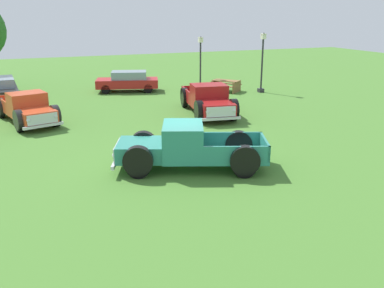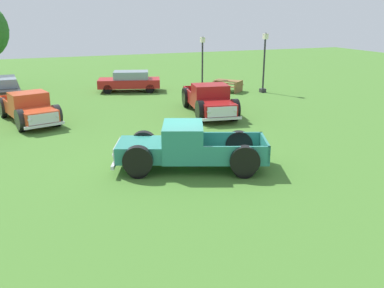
{
  "view_description": "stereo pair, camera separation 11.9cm",
  "coord_description": "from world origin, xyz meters",
  "px_view_note": "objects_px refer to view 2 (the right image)",
  "views": [
    {
      "loc": [
        -4.98,
        -13.62,
        5.29
      ],
      "look_at": [
        0.09,
        -0.87,
        0.9
      ],
      "focal_mm": 38.75,
      "sensor_mm": 36.0,
      "label": 1
    },
    {
      "loc": [
        -4.87,
        -13.66,
        5.29
      ],
      "look_at": [
        0.09,
        -0.87,
        0.9
      ],
      "focal_mm": 38.75,
      "sensor_mm": 36.0,
      "label": 2
    }
  ],
  "objects_px": {
    "pickup_truck_foreground": "(181,148)",
    "pickup_truck_behind_right": "(30,109)",
    "picnic_table": "(228,84)",
    "sedan_distant_b": "(130,81)",
    "lamp_post_far": "(264,62)",
    "pickup_truck_behind_left": "(210,101)",
    "lamp_post_near": "(202,61)",
    "sedan_distant_a": "(4,89)"
  },
  "relations": [
    {
      "from": "sedan_distant_a",
      "to": "lamp_post_near",
      "type": "relative_size",
      "value": 1.19
    },
    {
      "from": "pickup_truck_behind_left",
      "to": "sedan_distant_b",
      "type": "distance_m",
      "value": 8.72
    },
    {
      "from": "lamp_post_near",
      "to": "pickup_truck_behind_right",
      "type": "bearing_deg",
      "value": -152.69
    },
    {
      "from": "sedan_distant_b",
      "to": "lamp_post_near",
      "type": "bearing_deg",
      "value": -6.93
    },
    {
      "from": "pickup_truck_behind_left",
      "to": "sedan_distant_b",
      "type": "height_order",
      "value": "pickup_truck_behind_left"
    },
    {
      "from": "pickup_truck_foreground",
      "to": "pickup_truck_behind_right",
      "type": "relative_size",
      "value": 1.05
    },
    {
      "from": "pickup_truck_foreground",
      "to": "picnic_table",
      "type": "height_order",
      "value": "pickup_truck_foreground"
    },
    {
      "from": "sedan_distant_b",
      "to": "lamp_post_far",
      "type": "distance_m",
      "value": 9.27
    },
    {
      "from": "lamp_post_near",
      "to": "pickup_truck_foreground",
      "type": "bearing_deg",
      "value": -115.18
    },
    {
      "from": "pickup_truck_foreground",
      "to": "pickup_truck_behind_left",
      "type": "height_order",
      "value": "pickup_truck_behind_left"
    },
    {
      "from": "pickup_truck_behind_right",
      "to": "lamp_post_far",
      "type": "relative_size",
      "value": 1.33
    },
    {
      "from": "pickup_truck_foreground",
      "to": "pickup_truck_behind_left",
      "type": "distance_m",
      "value": 8.03
    },
    {
      "from": "pickup_truck_foreground",
      "to": "sedan_distant_a",
      "type": "relative_size",
      "value": 1.28
    },
    {
      "from": "pickup_truck_behind_right",
      "to": "sedan_distant_a",
      "type": "height_order",
      "value": "pickup_truck_behind_right"
    },
    {
      "from": "pickup_truck_behind_right",
      "to": "lamp_post_near",
      "type": "relative_size",
      "value": 1.45
    },
    {
      "from": "sedan_distant_b",
      "to": "pickup_truck_behind_left",
      "type": "bearing_deg",
      "value": -73.91
    },
    {
      "from": "pickup_truck_behind_right",
      "to": "lamp_post_far",
      "type": "distance_m",
      "value": 15.35
    },
    {
      "from": "sedan_distant_a",
      "to": "pickup_truck_behind_right",
      "type": "bearing_deg",
      "value": -77.59
    },
    {
      "from": "pickup_truck_foreground",
      "to": "lamp_post_near",
      "type": "height_order",
      "value": "lamp_post_near"
    },
    {
      "from": "sedan_distant_a",
      "to": "pickup_truck_behind_left",
      "type": "bearing_deg",
      "value": -38.09
    },
    {
      "from": "pickup_truck_behind_right",
      "to": "sedan_distant_a",
      "type": "distance_m",
      "value": 6.6
    },
    {
      "from": "picnic_table",
      "to": "lamp_post_far",
      "type": "bearing_deg",
      "value": -28.48
    },
    {
      "from": "pickup_truck_foreground",
      "to": "pickup_truck_behind_left",
      "type": "relative_size",
      "value": 1.0
    },
    {
      "from": "picnic_table",
      "to": "pickup_truck_behind_left",
      "type": "bearing_deg",
      "value": -123.47
    },
    {
      "from": "pickup_truck_foreground",
      "to": "picnic_table",
      "type": "xyz_separation_m",
      "value": [
        8.03,
        12.79,
        -0.27
      ]
    },
    {
      "from": "sedan_distant_b",
      "to": "picnic_table",
      "type": "height_order",
      "value": "sedan_distant_b"
    },
    {
      "from": "sedan_distant_b",
      "to": "lamp_post_near",
      "type": "xyz_separation_m",
      "value": [
        5.17,
        -0.63,
        1.19
      ]
    },
    {
      "from": "pickup_truck_behind_right",
      "to": "sedan_distant_b",
      "type": "distance_m",
      "value": 9.36
    },
    {
      "from": "pickup_truck_behind_right",
      "to": "lamp_post_near",
      "type": "bearing_deg",
      "value": 27.31
    },
    {
      "from": "pickup_truck_foreground",
      "to": "pickup_truck_behind_left",
      "type": "xyz_separation_m",
      "value": [
        4.13,
        6.89,
        0.01
      ]
    },
    {
      "from": "lamp_post_near",
      "to": "lamp_post_far",
      "type": "height_order",
      "value": "lamp_post_far"
    },
    {
      "from": "lamp_post_far",
      "to": "sedan_distant_b",
      "type": "bearing_deg",
      "value": 156.78
    },
    {
      "from": "pickup_truck_behind_left",
      "to": "lamp_post_near",
      "type": "distance_m",
      "value": 8.3
    },
    {
      "from": "pickup_truck_behind_left",
      "to": "picnic_table",
      "type": "relative_size",
      "value": 2.4
    },
    {
      "from": "sedan_distant_b",
      "to": "lamp_post_far",
      "type": "xyz_separation_m",
      "value": [
        8.43,
        -3.62,
        1.36
      ]
    },
    {
      "from": "sedan_distant_b",
      "to": "pickup_truck_behind_right",
      "type": "bearing_deg",
      "value": -134.46
    },
    {
      "from": "lamp_post_near",
      "to": "picnic_table",
      "type": "height_order",
      "value": "lamp_post_near"
    },
    {
      "from": "pickup_truck_behind_left",
      "to": "sedan_distant_a",
      "type": "bearing_deg",
      "value": 141.91
    },
    {
      "from": "pickup_truck_behind_left",
      "to": "sedan_distant_b",
      "type": "relative_size",
      "value": 1.25
    },
    {
      "from": "pickup_truck_foreground",
      "to": "sedan_distant_b",
      "type": "height_order",
      "value": "pickup_truck_foreground"
    },
    {
      "from": "pickup_truck_foreground",
      "to": "pickup_truck_behind_right",
      "type": "height_order",
      "value": "pickup_truck_foreground"
    },
    {
      "from": "lamp_post_near",
      "to": "picnic_table",
      "type": "distance_m",
      "value": 2.6
    }
  ]
}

